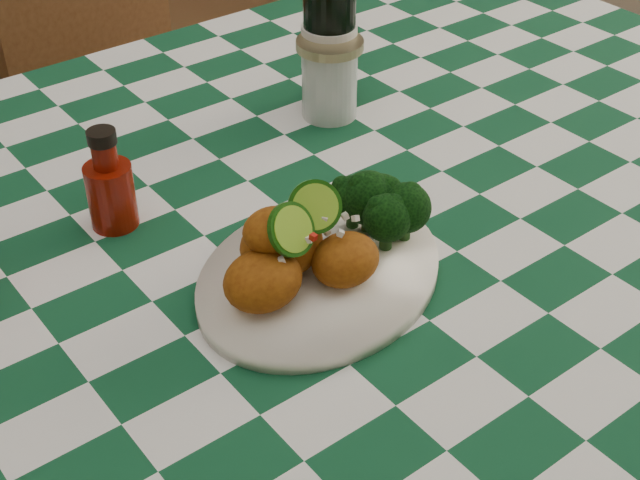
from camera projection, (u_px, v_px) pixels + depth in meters
dining_table at (286, 429)px, 1.29m from camera, size 1.66×1.06×0.79m
plate at (320, 275)px, 0.93m from camera, size 0.35×0.31×0.02m
fried_chicken_pile at (303, 238)px, 0.89m from camera, size 0.15×0.11×0.10m
broccoli_side at (378, 207)px, 0.96m from camera, size 0.09×0.09×0.07m
ketchup_bottle at (109, 179)px, 0.99m from camera, size 0.07×0.07×0.12m
mason_jar at (330, 78)px, 1.20m from camera, size 0.11×0.11×0.11m
beer_bottle at (329, 22)px, 1.18m from camera, size 0.09×0.09×0.25m
wooden_chair_right at (164, 132)px, 1.83m from camera, size 0.53×0.55×0.94m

